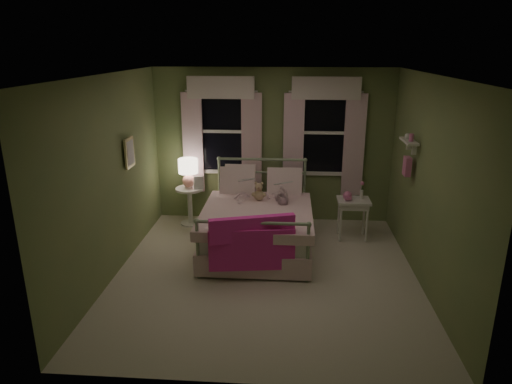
# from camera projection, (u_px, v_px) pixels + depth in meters

# --- Properties ---
(room_shell) EXTENTS (4.20, 4.20, 4.20)m
(room_shell) POSITION_uv_depth(u_px,v_px,m) (266.00, 181.00, 5.73)
(room_shell) COLOR silver
(room_shell) RESTS_ON ground
(bed) EXTENTS (1.58, 2.04, 1.18)m
(bed) POSITION_uv_depth(u_px,v_px,m) (257.00, 225.00, 6.80)
(bed) COLOR white
(bed) RESTS_ON ground
(pink_throw) EXTENTS (1.10, 0.40, 0.71)m
(pink_throw) POSITION_uv_depth(u_px,v_px,m) (252.00, 238.00, 5.77)
(pink_throw) COLOR #FF31B3
(pink_throw) RESTS_ON bed
(child_left) EXTENTS (0.27, 0.17, 0.73)m
(child_left) POSITION_uv_depth(u_px,v_px,m) (242.00, 181.00, 7.06)
(child_left) COLOR #F7D1DD
(child_left) RESTS_ON bed
(child_right) EXTENTS (0.43, 0.37, 0.77)m
(child_right) POSITION_uv_depth(u_px,v_px,m) (278.00, 180.00, 7.02)
(child_right) COLOR #F7D1DD
(child_right) RESTS_ON bed
(book_left) EXTENTS (0.23, 0.18, 0.26)m
(book_left) POSITION_uv_depth(u_px,v_px,m) (240.00, 183.00, 6.82)
(book_left) COLOR beige
(book_left) RESTS_ON child_left
(book_right) EXTENTS (0.23, 0.19, 0.26)m
(book_right) POSITION_uv_depth(u_px,v_px,m) (277.00, 187.00, 6.79)
(book_right) COLOR beige
(book_right) RESTS_ON child_right
(teddy_bear) EXTENTS (0.22, 0.18, 0.30)m
(teddy_bear) POSITION_uv_depth(u_px,v_px,m) (259.00, 193.00, 6.94)
(teddy_bear) COLOR tan
(teddy_bear) RESTS_ON bed
(nightstand_left) EXTENTS (0.46, 0.46, 0.65)m
(nightstand_left) POSITION_uv_depth(u_px,v_px,m) (190.00, 201.00, 7.72)
(nightstand_left) COLOR white
(nightstand_left) RESTS_ON ground
(table_lamp) EXTENTS (0.32, 0.32, 0.49)m
(table_lamp) POSITION_uv_depth(u_px,v_px,m) (188.00, 170.00, 7.56)
(table_lamp) COLOR pink
(table_lamp) RESTS_ON nightstand_left
(book_nightstand) EXTENTS (0.21, 0.25, 0.02)m
(book_nightstand) POSITION_uv_depth(u_px,v_px,m) (194.00, 189.00, 7.57)
(book_nightstand) COLOR beige
(book_nightstand) RESTS_ON nightstand_left
(nightstand_right) EXTENTS (0.50, 0.40, 0.64)m
(nightstand_right) POSITION_uv_depth(u_px,v_px,m) (353.00, 205.00, 7.11)
(nightstand_right) COLOR white
(nightstand_right) RESTS_ON ground
(pink_toy) EXTENTS (0.14, 0.19, 0.14)m
(pink_toy) POSITION_uv_depth(u_px,v_px,m) (348.00, 196.00, 7.06)
(pink_toy) COLOR pink
(pink_toy) RESTS_ON nightstand_right
(bud_vase) EXTENTS (0.06, 0.06, 0.28)m
(bud_vase) POSITION_uv_depth(u_px,v_px,m) (362.00, 190.00, 7.07)
(bud_vase) COLOR white
(bud_vase) RESTS_ON nightstand_right
(window_left) EXTENTS (1.34, 0.13, 1.96)m
(window_left) POSITION_uv_depth(u_px,v_px,m) (222.00, 127.00, 7.62)
(window_left) COLOR black
(window_left) RESTS_ON room_shell
(window_right) EXTENTS (1.34, 0.13, 1.96)m
(window_right) POSITION_uv_depth(u_px,v_px,m) (324.00, 129.00, 7.50)
(window_right) COLOR black
(window_right) RESTS_ON room_shell
(wall_shelf) EXTENTS (0.15, 0.50, 0.60)m
(wall_shelf) POSITION_uv_depth(u_px,v_px,m) (408.00, 154.00, 6.19)
(wall_shelf) COLOR white
(wall_shelf) RESTS_ON room_shell
(framed_picture) EXTENTS (0.03, 0.32, 0.42)m
(framed_picture) POSITION_uv_depth(u_px,v_px,m) (130.00, 153.00, 6.37)
(framed_picture) COLOR beige
(framed_picture) RESTS_ON room_shell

